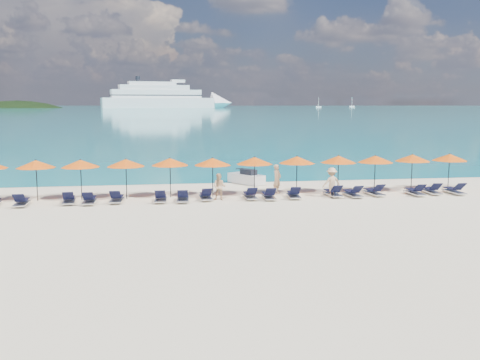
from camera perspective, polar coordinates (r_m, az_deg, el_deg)
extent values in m
plane|color=beige|center=(25.90, 0.99, -3.57)|extent=(1400.00, 1400.00, 0.00)
cube|color=#1FA9B2|center=(685.03, -8.26, 7.71)|extent=(1600.00, 1300.00, 0.01)
ellipsoid|color=black|center=(604.24, -22.53, 3.78)|extent=(162.00, 126.00, 85.50)
cube|color=silver|center=(560.22, -8.69, 8.13)|extent=(115.62, 41.80, 10.34)
cone|color=silver|center=(576.94, -1.95, 8.22)|extent=(26.64, 26.64, 22.75)
cube|color=silver|center=(559.91, -8.92, 9.08)|extent=(92.69, 34.45, 8.27)
cube|color=silver|center=(559.67, -9.15, 9.71)|extent=(72.19, 28.55, 5.17)
cube|color=silver|center=(559.43, -9.37, 10.13)|extent=(49.26, 21.21, 3.62)
cube|color=black|center=(559.88, -8.92, 8.92)|extent=(93.85, 34.87, 0.93)
cube|color=black|center=(559.95, -8.93, 9.29)|extent=(91.53, 34.03, 0.93)
cylinder|color=black|center=(557.24, -10.85, 10.52)|extent=(4.55, 4.55, 5.69)
cube|color=silver|center=(617.10, 8.38, 7.73)|extent=(6.13, 2.04, 1.63)
cylinder|color=silver|center=(617.09, 8.39, 8.22)|extent=(0.37, 0.37, 10.22)
cube|color=silver|center=(658.26, 11.85, 7.67)|extent=(6.45, 2.15, 1.72)
cylinder|color=silver|center=(658.25, 11.86, 8.16)|extent=(0.39, 0.39, 10.75)
cube|color=silver|center=(35.22, 0.67, 0.14)|extent=(2.27, 2.81, 0.62)
cube|color=black|center=(35.00, 0.92, 0.82)|extent=(1.07, 1.25, 0.39)
cylinder|color=black|center=(35.65, -0.03, 1.23)|extent=(0.56, 0.38, 0.07)
imported|color=tan|center=(31.31, 3.97, 0.08)|extent=(0.74, 0.74, 1.74)
imported|color=tan|center=(29.22, -2.21, -0.74)|extent=(0.82, 0.65, 1.48)
imported|color=tan|center=(30.64, 9.75, -0.25)|extent=(1.15, 0.66, 1.68)
cylinder|color=black|center=(31.03, -20.86, -0.08)|extent=(0.05, 0.05, 2.20)
cone|color=#E2530D|center=(30.91, -20.95, 1.60)|extent=(2.10, 2.10, 0.42)
sphere|color=black|center=(30.89, -20.97, 2.01)|extent=(0.08, 0.08, 0.08)
cylinder|color=black|center=(30.52, -16.59, -0.02)|extent=(0.05, 0.05, 2.20)
cone|color=#E2530D|center=(30.40, -16.66, 1.70)|extent=(2.10, 2.10, 0.42)
sphere|color=black|center=(30.38, -16.67, 2.11)|extent=(0.08, 0.08, 0.08)
cylinder|color=black|center=(30.23, -12.03, 0.07)|extent=(0.05, 0.05, 2.20)
cone|color=#E2530D|center=(30.12, -12.08, 1.81)|extent=(2.10, 2.10, 0.42)
sphere|color=black|center=(30.10, -12.10, 2.22)|extent=(0.08, 0.08, 0.08)
cylinder|color=black|center=(30.34, -7.45, 0.21)|extent=(0.05, 0.05, 2.20)
cone|color=#E2530D|center=(30.23, -7.48, 1.94)|extent=(2.10, 2.10, 0.42)
sphere|color=black|center=(30.20, -7.49, 2.35)|extent=(0.08, 0.08, 0.08)
cylinder|color=black|center=(30.21, -2.93, 0.24)|extent=(0.05, 0.05, 2.20)
cone|color=#E2530D|center=(30.10, -2.94, 1.97)|extent=(2.10, 2.10, 0.42)
sphere|color=black|center=(30.07, -2.94, 2.39)|extent=(0.08, 0.08, 0.08)
cylinder|color=black|center=(30.71, 1.55, 0.37)|extent=(0.05, 0.05, 2.20)
cone|color=#E2530D|center=(30.59, 1.56, 2.08)|extent=(2.10, 2.10, 0.42)
sphere|color=black|center=(30.57, 1.56, 2.49)|extent=(0.08, 0.08, 0.08)
cylinder|color=black|center=(31.30, 6.07, 0.48)|extent=(0.05, 0.05, 2.20)
cone|color=#E2530D|center=(31.19, 6.10, 2.16)|extent=(2.10, 2.10, 0.42)
sphere|color=black|center=(31.17, 6.10, 2.56)|extent=(0.08, 0.08, 0.08)
cylinder|color=black|center=(31.98, 10.42, 0.56)|extent=(0.05, 0.05, 2.20)
cone|color=#E2530D|center=(31.87, 10.46, 2.19)|extent=(2.10, 2.10, 0.42)
sphere|color=black|center=(31.85, 10.48, 2.59)|extent=(0.08, 0.08, 0.08)
cylinder|color=black|center=(32.58, 14.18, 0.58)|extent=(0.05, 0.05, 2.20)
cone|color=#E2530D|center=(32.48, 14.24, 2.19)|extent=(2.10, 2.10, 0.42)
sphere|color=black|center=(32.46, 14.25, 2.58)|extent=(0.08, 0.08, 0.08)
cylinder|color=black|center=(33.86, 17.85, 0.72)|extent=(0.05, 0.05, 2.20)
cone|color=#E2530D|center=(33.76, 17.92, 2.26)|extent=(2.10, 2.10, 0.42)
sphere|color=black|center=(33.74, 17.93, 2.64)|extent=(0.08, 0.08, 0.08)
cylinder|color=black|center=(34.98, 21.38, 0.77)|extent=(0.05, 0.05, 2.20)
cone|color=#E2530D|center=(34.89, 21.45, 2.27)|extent=(2.10, 2.10, 0.42)
sphere|color=black|center=(34.87, 21.47, 2.63)|extent=(0.08, 0.08, 0.08)
cube|color=silver|center=(29.88, -22.28, -2.33)|extent=(0.71, 1.73, 0.06)
cube|color=black|center=(30.09, -22.21, -1.94)|extent=(0.61, 1.13, 0.04)
cube|color=black|center=(29.27, -22.52, -1.73)|extent=(0.58, 0.56, 0.43)
cube|color=silver|center=(29.69, -17.78, -2.17)|extent=(0.78, 1.75, 0.06)
cube|color=black|center=(29.91, -17.77, -1.78)|extent=(0.66, 1.15, 0.04)
cube|color=black|center=(29.08, -17.88, -1.56)|extent=(0.60, 0.59, 0.43)
cube|color=silver|center=(29.31, -15.77, -2.21)|extent=(0.64, 1.71, 0.06)
cube|color=black|center=(29.53, -15.72, -1.82)|extent=(0.56, 1.11, 0.04)
cube|color=black|center=(28.70, -15.92, -1.61)|extent=(0.56, 0.54, 0.43)
cube|color=silver|center=(29.37, -13.00, -2.09)|extent=(0.72, 1.73, 0.06)
cube|color=black|center=(29.58, -12.94, -1.70)|extent=(0.61, 1.13, 0.04)
cube|color=black|center=(28.76, -13.17, -1.49)|extent=(0.58, 0.57, 0.43)
cube|color=silver|center=(29.09, -8.45, -2.07)|extent=(0.70, 1.73, 0.06)
cube|color=black|center=(29.30, -8.44, -1.67)|extent=(0.60, 1.12, 0.04)
cube|color=black|center=(28.47, -8.52, -1.45)|extent=(0.57, 0.56, 0.43)
cube|color=silver|center=(29.03, -6.11, -2.05)|extent=(0.72, 1.73, 0.06)
cube|color=black|center=(29.25, -6.11, -1.65)|extent=(0.62, 1.13, 0.04)
cube|color=black|center=(28.41, -6.14, -1.43)|extent=(0.58, 0.57, 0.43)
cube|color=silver|center=(29.46, -3.67, -1.86)|extent=(0.65, 1.71, 0.06)
cube|color=black|center=(29.68, -3.72, -1.48)|extent=(0.57, 1.11, 0.04)
cube|color=black|center=(28.85, -3.56, -1.25)|extent=(0.56, 0.55, 0.43)
cube|color=silver|center=(29.65, 1.09, -1.79)|extent=(0.63, 1.70, 0.06)
cube|color=black|center=(29.86, 1.00, -1.40)|extent=(0.56, 1.10, 0.04)
cube|color=black|center=(29.04, 1.28, -1.18)|extent=(0.55, 0.54, 0.43)
cube|color=silver|center=(29.58, 3.10, -1.82)|extent=(0.69, 1.72, 0.06)
cube|color=black|center=(29.80, 3.02, -1.43)|extent=(0.59, 1.12, 0.04)
cube|color=black|center=(28.98, 3.28, -1.21)|extent=(0.57, 0.56, 0.43)
cube|color=silver|center=(30.06, 5.73, -1.69)|extent=(0.77, 1.75, 0.06)
cube|color=black|center=(30.27, 5.66, -1.31)|extent=(0.65, 1.15, 0.04)
cube|color=black|center=(29.45, 5.91, -1.09)|extent=(0.60, 0.58, 0.43)
cube|color=silver|center=(30.89, 9.89, -1.50)|extent=(0.70, 1.73, 0.06)
cube|color=black|center=(31.10, 9.73, -1.13)|extent=(0.60, 1.13, 0.04)
cube|color=black|center=(30.32, 10.28, -0.91)|extent=(0.58, 0.56, 0.43)
cube|color=silver|center=(30.96, 11.93, -1.53)|extent=(0.75, 1.74, 0.06)
cube|color=black|center=(31.16, 11.74, -1.17)|extent=(0.63, 1.14, 0.04)
cube|color=black|center=(30.41, 12.38, -0.94)|extent=(0.59, 0.58, 0.43)
cube|color=silver|center=(31.75, 14.11, -1.37)|extent=(0.79, 1.75, 0.06)
cube|color=black|center=(31.94, 13.90, -1.01)|extent=(0.66, 1.15, 0.04)
cube|color=black|center=(31.21, 14.61, -0.78)|extent=(0.60, 0.59, 0.43)
cube|color=silver|center=(32.46, 18.14, -1.32)|extent=(0.67, 1.72, 0.06)
cube|color=black|center=(32.65, 17.95, -0.97)|extent=(0.58, 1.12, 0.04)
cube|color=black|center=(31.92, 18.64, -0.75)|extent=(0.57, 0.55, 0.43)
cube|color=silver|center=(33.23, 19.75, -1.18)|extent=(0.71, 1.73, 0.06)
cube|color=black|center=(33.43, 19.58, -0.84)|extent=(0.61, 1.13, 0.04)
cube|color=black|center=(32.68, 20.19, -0.63)|extent=(0.58, 0.57, 0.43)
cube|color=silver|center=(33.72, 21.87, -1.16)|extent=(0.68, 1.72, 0.06)
cube|color=black|center=(33.90, 21.66, -0.83)|extent=(0.59, 1.12, 0.04)
cube|color=black|center=(33.20, 22.42, -0.61)|extent=(0.57, 0.56, 0.43)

